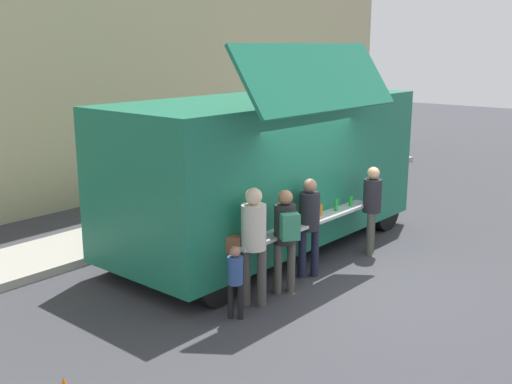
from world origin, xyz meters
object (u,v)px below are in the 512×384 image
(trash_bin, at_px, (292,175))
(customer_front_ordering, at_px, (308,220))
(customer_extra_browsing, at_px, (372,203))
(customer_mid_with_backpack, at_px, (286,231))
(customer_rear_waiting, at_px, (253,237))
(food_truck_main, at_px, (268,167))
(child_near_queue, at_px, (235,276))

(trash_bin, relative_size, customer_front_ordering, 0.57)
(trash_bin, height_order, customer_extra_browsing, customer_extra_browsing)
(customer_mid_with_backpack, relative_size, customer_rear_waiting, 0.92)
(customer_mid_with_backpack, height_order, customer_extra_browsing, customer_mid_with_backpack)
(customer_front_ordering, bearing_deg, customer_mid_with_backpack, 136.54)
(food_truck_main, relative_size, trash_bin, 6.81)
(trash_bin, bearing_deg, child_near_queue, -149.39)
(customer_extra_browsing, distance_m, child_near_queue, 3.67)
(trash_bin, bearing_deg, customer_front_ordering, -140.96)
(food_truck_main, distance_m, trash_bin, 4.66)
(food_truck_main, height_order, trash_bin, food_truck_main)
(customer_extra_browsing, xyz_separation_m, child_near_queue, (-3.65, 0.08, -0.34))
(trash_bin, height_order, child_near_queue, child_near_queue)
(customer_extra_browsing, bearing_deg, child_near_queue, 67.00)
(food_truck_main, relative_size, customer_front_ordering, 3.85)
(customer_mid_with_backpack, bearing_deg, customer_extra_browsing, -56.20)
(food_truck_main, distance_m, child_near_queue, 3.27)
(customer_extra_browsing, bearing_deg, customer_mid_with_backpack, 66.26)
(child_near_queue, bearing_deg, customer_front_ordering, -26.48)
(food_truck_main, relative_size, customer_mid_with_backpack, 3.91)
(trash_bin, distance_m, customer_rear_waiting, 7.22)
(trash_bin, relative_size, customer_mid_with_backpack, 0.57)
(food_truck_main, relative_size, child_near_queue, 6.03)
(customer_rear_waiting, xyz_separation_m, customer_extra_browsing, (3.16, -0.18, -0.09))
(food_truck_main, relative_size, customer_rear_waiting, 3.59)
(food_truck_main, bearing_deg, customer_rear_waiting, -145.21)
(trash_bin, bearing_deg, customer_mid_with_backpack, -144.36)
(customer_front_ordering, height_order, customer_mid_with_backpack, customer_front_ordering)
(customer_rear_waiting, bearing_deg, customer_front_ordering, -28.67)
(trash_bin, height_order, customer_mid_with_backpack, customer_mid_with_backpack)
(customer_rear_waiting, bearing_deg, trash_bin, 1.59)
(food_truck_main, xyz_separation_m, customer_mid_with_backpack, (-1.54, -1.58, -0.55))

